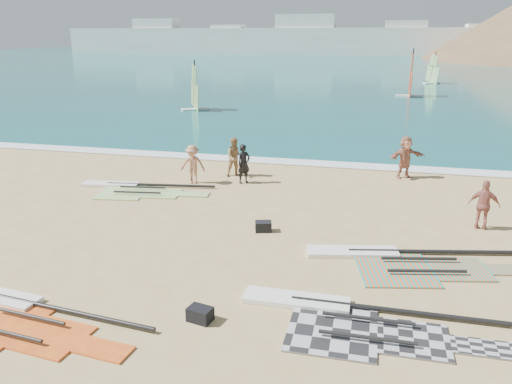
% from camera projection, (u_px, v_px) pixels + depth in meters
% --- Properties ---
extents(ground, '(300.00, 300.00, 0.00)m').
position_uv_depth(ground, '(244.00, 270.00, 13.88)').
color(ground, tan).
rests_on(ground, ground).
extents(sea, '(300.00, 240.00, 0.06)m').
position_uv_depth(sea, '(368.00, 58.00, 136.17)').
color(sea, '#0D5560').
rests_on(sea, ground).
extents(surf_line, '(300.00, 1.20, 0.04)m').
position_uv_depth(surf_line, '(306.00, 163.00, 25.28)').
color(surf_line, white).
rests_on(surf_line, ground).
extents(far_town, '(160.00, 8.00, 12.00)m').
position_uv_depth(far_town, '(319.00, 40.00, 155.00)').
color(far_town, white).
rests_on(far_town, ground).
extents(rig_grey, '(6.15, 2.40, 0.20)m').
position_uv_depth(rig_grey, '(346.00, 318.00, 11.45)').
color(rig_grey, black).
rests_on(rig_grey, ground).
extents(rig_green, '(5.87, 2.60, 0.20)m').
position_uv_depth(rig_green, '(133.00, 189.00, 20.99)').
color(rig_green, '#84D225').
rests_on(rig_green, ground).
extents(rig_orange, '(6.48, 3.19, 0.20)m').
position_uv_depth(rig_orange, '(400.00, 260.00, 14.35)').
color(rig_orange, '#FF591F').
rests_on(rig_orange, ground).
extents(rig_red, '(5.70, 2.52, 0.20)m').
position_uv_depth(rig_red, '(18.00, 315.00, 11.57)').
color(rig_red, red).
rests_on(rig_red, ground).
extents(gear_bag_near, '(0.62, 0.52, 0.34)m').
position_uv_depth(gear_bag_near, '(263.00, 226.00, 16.56)').
color(gear_bag_near, black).
rests_on(gear_bag_near, ground).
extents(gear_bag_far, '(0.62, 0.49, 0.33)m').
position_uv_depth(gear_bag_far, '(200.00, 314.00, 11.39)').
color(gear_bag_far, black).
rests_on(gear_bag_far, ground).
extents(person_wetsuit, '(0.72, 0.75, 1.73)m').
position_uv_depth(person_wetsuit, '(244.00, 164.00, 21.74)').
color(person_wetsuit, black).
rests_on(person_wetsuit, ground).
extents(beachgoer_left, '(1.09, 1.01, 1.80)m').
position_uv_depth(beachgoer_left, '(235.00, 157.00, 22.75)').
color(beachgoer_left, '#9C764C').
rests_on(beachgoer_left, ground).
extents(beachgoer_mid, '(1.15, 0.71, 1.71)m').
position_uv_depth(beachgoer_mid, '(193.00, 164.00, 21.67)').
color(beachgoer_mid, '#AF7258').
rests_on(beachgoer_mid, ground).
extents(beachgoer_back, '(1.05, 0.60, 1.69)m').
position_uv_depth(beachgoer_back, '(484.00, 205.00, 16.55)').
color(beachgoer_back, '#A55B4F').
rests_on(beachgoer_back, ground).
extents(beachgoer_right, '(1.81, 1.42, 1.92)m').
position_uv_depth(beachgoer_right, '(405.00, 157.00, 22.50)').
color(beachgoer_right, '#B16F56').
rests_on(beachgoer_right, ground).
extents(windsurfer_left, '(2.33, 2.43, 4.28)m').
position_uv_depth(windsurfer_left, '(195.00, 95.00, 42.46)').
color(windsurfer_left, white).
rests_on(windsurfer_left, ground).
extents(windsurfer_centre, '(2.72, 3.32, 4.95)m').
position_uv_depth(windsurfer_centre, '(410.00, 83.00, 51.61)').
color(windsurfer_centre, white).
rests_on(windsurfer_centre, ground).
extents(windsurfer_right, '(2.30, 2.43, 4.16)m').
position_uv_depth(windsurfer_right, '(432.00, 74.00, 65.20)').
color(windsurfer_right, white).
rests_on(windsurfer_right, ground).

